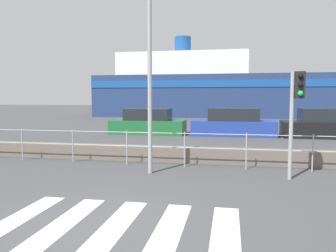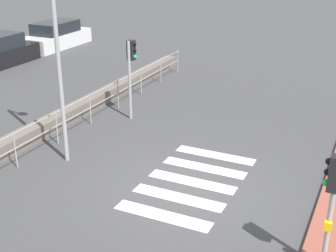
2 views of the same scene
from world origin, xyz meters
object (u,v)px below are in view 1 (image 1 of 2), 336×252
Objects in this scene: traffic_light_far at (296,101)px; parked_car_green at (148,123)px; streetlamp at (148,23)px; parked_car_black at (327,125)px; parked_car_blue at (233,124)px; ferry_boat at (204,90)px.

traffic_light_far reaches higher than parked_car_green.
streetlamp is (-3.84, -0.11, 2.06)m from traffic_light_far.
streetlamp is at bearing -126.30° from parked_car_black.
streetlamp is 1.48× the size of parked_car_blue.
parked_car_blue is (3.06, -18.08, -2.34)m from ferry_boat.
parked_car_black is (9.78, 0.00, 0.03)m from parked_car_green.
streetlamp is at bearing -75.64° from parked_car_green.
traffic_light_far is 0.61× the size of parked_car_black.
streetlamp is 10.77m from parked_car_green.
ferry_boat reaches higher than parked_car_blue.
ferry_boat reaches higher than parked_car_green.
traffic_light_far is at bearing -109.25° from parked_car_black.
parked_car_black is at bearing 53.70° from streetlamp.
traffic_light_far is 0.61× the size of parked_car_blue.
ferry_boat is 18.33m from parked_car_green.
parked_car_black is (4.88, 0.00, 0.01)m from parked_car_blue.
parked_car_blue is (-1.47, 9.77, -1.39)m from traffic_light_far.
ferry_boat is 18.49m from parked_car_blue.
parked_car_blue is at bearing 180.00° from parked_car_black.
ferry_boat is 5.87× the size of parked_car_green.
parked_car_black reaches higher than parked_car_green.
streetlamp is 1.48× the size of parked_car_black.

